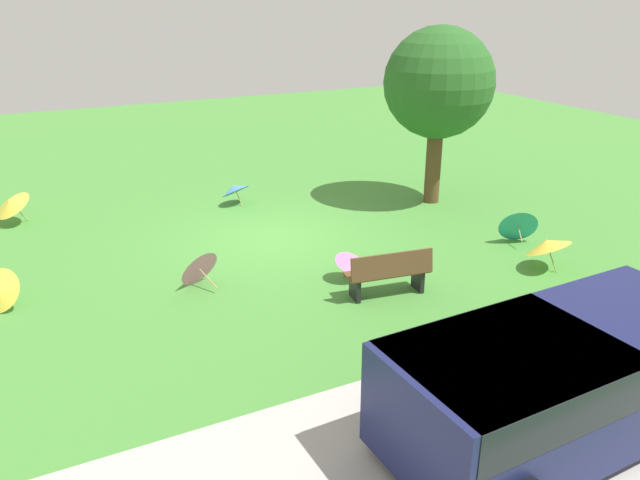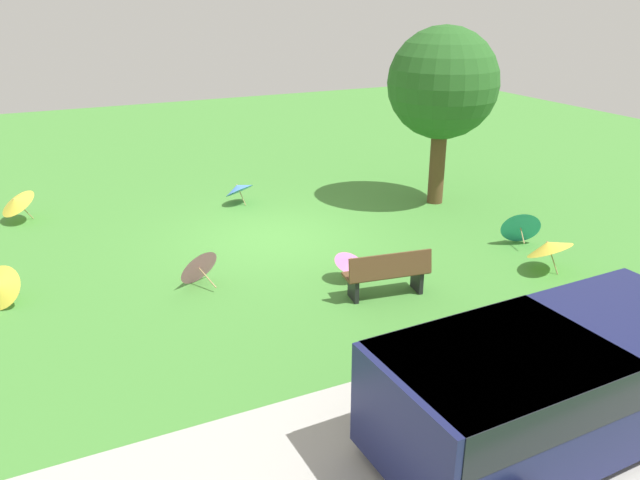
% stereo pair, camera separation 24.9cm
% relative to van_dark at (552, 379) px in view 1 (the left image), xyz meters
% --- Properties ---
extents(ground, '(40.00, 40.00, 0.00)m').
position_rel_van_dark_xyz_m(ground, '(0.35, -7.97, -0.91)').
color(ground, '#478C38').
extents(road_strip, '(40.00, 4.30, 0.01)m').
position_rel_van_dark_xyz_m(road_strip, '(0.35, -0.01, -0.91)').
color(road_strip, '#B2AFA8').
rests_on(road_strip, ground).
extents(van_dark, '(4.66, 2.24, 1.53)m').
position_rel_van_dark_xyz_m(van_dark, '(0.00, 0.00, 0.00)').
color(van_dark, '#191E4C').
rests_on(van_dark, ground).
extents(park_bench, '(1.65, 0.71, 0.90)m').
position_rel_van_dark_xyz_m(park_bench, '(-0.44, -4.31, -0.45)').
color(park_bench, brown).
rests_on(park_bench, ground).
extents(shade_tree, '(2.80, 2.80, 4.55)m').
position_rel_van_dark_xyz_m(shade_tree, '(-4.52, -8.58, 2.20)').
color(shade_tree, brown).
rests_on(shade_tree, ground).
extents(parasol_yellow_0, '(1.19, 1.19, 0.82)m').
position_rel_van_dark_xyz_m(parasol_yellow_0, '(-3.95, -3.91, -0.37)').
color(parasol_yellow_0, tan).
rests_on(parasol_yellow_0, ground).
extents(parasol_pink_1, '(0.96, 0.92, 0.80)m').
position_rel_van_dark_xyz_m(parasol_pink_1, '(2.59, -6.34, -0.51)').
color(parasol_pink_1, tan).
rests_on(parasol_pink_1, ground).
extents(parasol_teal_0, '(1.02, 0.89, 0.86)m').
position_rel_van_dark_xyz_m(parasol_teal_0, '(-4.49, -5.31, -0.48)').
color(parasol_teal_0, tan).
rests_on(parasol_teal_0, ground).
extents(parasol_pink_2, '(0.76, 0.76, 0.61)m').
position_rel_van_dark_xyz_m(parasol_pink_2, '(-0.14, -5.21, -0.49)').
color(parasol_pink_2, tan).
rests_on(parasol_pink_2, ground).
extents(parasol_yellow_1, '(1.11, 1.14, 0.84)m').
position_rel_van_dark_xyz_m(parasol_yellow_1, '(5.63, -11.68, -0.38)').
color(parasol_yellow_1, tan).
rests_on(parasol_yellow_1, ground).
extents(parasol_blue_1, '(1.04, 1.04, 0.70)m').
position_rel_van_dark_xyz_m(parasol_blue_1, '(0.29, -10.71, -0.47)').
color(parasol_blue_1, tan).
rests_on(parasol_blue_1, ground).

